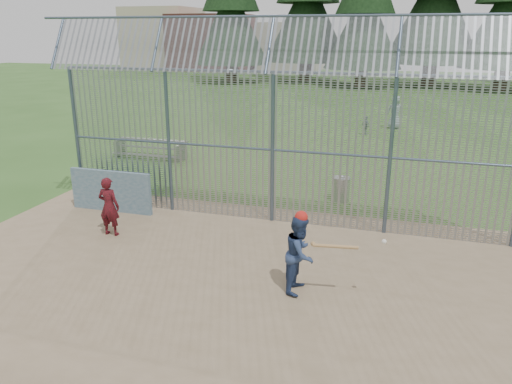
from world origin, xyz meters
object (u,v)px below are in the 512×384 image
(onlooker, at_px, (109,206))
(trash_can, at_px, (341,189))
(dugout_wall, at_px, (111,191))
(batter, at_px, (300,254))
(bleacher, at_px, (151,148))

(onlooker, distance_m, trash_can, 6.86)
(onlooker, bearing_deg, trash_can, -140.97)
(dugout_wall, distance_m, batter, 6.82)
(dugout_wall, relative_size, trash_can, 3.05)
(batter, relative_size, bleacher, 0.53)
(bleacher, bearing_deg, trash_can, -21.29)
(batter, bearing_deg, dugout_wall, 68.70)
(dugout_wall, height_order, onlooker, onlooker)
(dugout_wall, bearing_deg, trash_can, 24.67)
(trash_can, xyz_separation_m, bleacher, (-8.17, 3.18, 0.03))
(trash_can, bearing_deg, onlooker, -140.11)
(onlooker, distance_m, bleacher, 8.12)
(bleacher, bearing_deg, onlooker, -68.92)
(batter, xyz_separation_m, bleacher, (-8.12, 9.00, -0.40))
(dugout_wall, relative_size, onlooker, 1.65)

